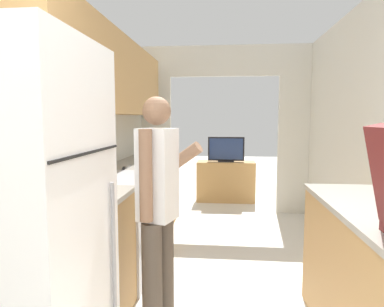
{
  "coord_description": "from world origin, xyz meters",
  "views": [
    {
      "loc": [
        0.03,
        -0.79,
        1.43
      ],
      "look_at": [
        -0.28,
        2.39,
        1.1
      ],
      "focal_mm": 32.0,
      "sensor_mm": 36.0,
      "label": 1
    }
  ],
  "objects_px": {
    "person": "(158,211)",
    "tv_cabinet": "(226,181)",
    "refrigerator": "(20,236)",
    "range_oven": "(115,226)",
    "television": "(226,150)",
    "knife": "(126,168)"
  },
  "relations": [
    {
      "from": "refrigerator",
      "to": "television",
      "type": "relative_size",
      "value": 2.89
    },
    {
      "from": "refrigerator",
      "to": "knife",
      "type": "height_order",
      "value": "refrigerator"
    },
    {
      "from": "refrigerator",
      "to": "person",
      "type": "distance_m",
      "value": 0.85
    },
    {
      "from": "person",
      "to": "knife",
      "type": "xyz_separation_m",
      "value": [
        -0.59,
        1.27,
        0.09
      ]
    },
    {
      "from": "tv_cabinet",
      "to": "knife",
      "type": "xyz_separation_m",
      "value": [
        -1.03,
        -2.48,
        0.58
      ]
    },
    {
      "from": "range_oven",
      "to": "television",
      "type": "height_order",
      "value": "television"
    },
    {
      "from": "refrigerator",
      "to": "tv_cabinet",
      "type": "distance_m",
      "value": 4.57
    },
    {
      "from": "range_oven",
      "to": "person",
      "type": "distance_m",
      "value": 1.02
    },
    {
      "from": "range_oven",
      "to": "tv_cabinet",
      "type": "bearing_deg",
      "value": 71.56
    },
    {
      "from": "person",
      "to": "tv_cabinet",
      "type": "height_order",
      "value": "person"
    },
    {
      "from": "refrigerator",
      "to": "person",
      "type": "relative_size",
      "value": 1.14
    },
    {
      "from": "range_oven",
      "to": "television",
      "type": "relative_size",
      "value": 1.72
    },
    {
      "from": "refrigerator",
      "to": "range_oven",
      "type": "distance_m",
      "value": 1.53
    },
    {
      "from": "refrigerator",
      "to": "television",
      "type": "xyz_separation_m",
      "value": [
        0.95,
        4.39,
        0.0
      ]
    },
    {
      "from": "television",
      "to": "refrigerator",
      "type": "bearing_deg",
      "value": -102.25
    },
    {
      "from": "person",
      "to": "tv_cabinet",
      "type": "relative_size",
      "value": 1.58
    },
    {
      "from": "range_oven",
      "to": "person",
      "type": "xyz_separation_m",
      "value": [
        0.55,
        -0.78,
        0.37
      ]
    },
    {
      "from": "person",
      "to": "refrigerator",
      "type": "bearing_deg",
      "value": 160.16
    },
    {
      "from": "range_oven",
      "to": "television",
      "type": "distance_m",
      "value": 3.12
    },
    {
      "from": "television",
      "to": "knife",
      "type": "height_order",
      "value": "television"
    },
    {
      "from": "refrigerator",
      "to": "person",
      "type": "height_order",
      "value": "refrigerator"
    },
    {
      "from": "refrigerator",
      "to": "range_oven",
      "type": "height_order",
      "value": "refrigerator"
    }
  ]
}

